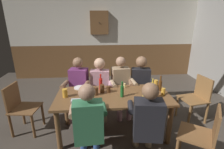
% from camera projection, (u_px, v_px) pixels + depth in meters
% --- Properties ---
extents(ground_plane, '(7.10, 7.10, 0.00)m').
position_uv_depth(ground_plane, '(113.00, 127.00, 3.16)').
color(ground_plane, '#423A33').
extents(back_wall_upper, '(5.92, 0.12, 1.60)m').
position_uv_depth(back_wall_upper, '(105.00, 19.00, 5.30)').
color(back_wall_upper, beige).
extents(back_wall_wainscot, '(5.92, 0.12, 1.08)m').
position_uv_depth(back_wall_wainscot, '(105.00, 61.00, 5.74)').
color(back_wall_wainscot, brown).
rests_on(back_wall_wainscot, ground_plane).
extents(dining_table, '(1.87, 0.84, 0.73)m').
position_uv_depth(dining_table, '(113.00, 101.00, 2.81)').
color(dining_table, brown).
rests_on(dining_table, ground_plane).
extents(person_0, '(0.53, 0.58, 1.21)m').
position_uv_depth(person_0, '(78.00, 85.00, 3.35)').
color(person_0, '#6B2D66').
rests_on(person_0, ground_plane).
extents(person_1, '(0.54, 0.55, 1.19)m').
position_uv_depth(person_1, '(100.00, 85.00, 3.38)').
color(person_1, '#B78493').
rests_on(person_1, ground_plane).
extents(person_2, '(0.52, 0.56, 1.21)m').
position_uv_depth(person_2, '(121.00, 84.00, 3.42)').
color(person_2, '#997F60').
rests_on(person_2, ground_plane).
extents(person_3, '(0.55, 0.54, 1.21)m').
position_uv_depth(person_3, '(141.00, 83.00, 3.45)').
color(person_3, black).
rests_on(person_3, ground_plane).
extents(person_4, '(0.52, 0.53, 1.23)m').
position_uv_depth(person_4, '(89.00, 122.00, 2.17)').
color(person_4, '#33724C').
rests_on(person_4, ground_plane).
extents(person_5, '(0.54, 0.58, 1.22)m').
position_uv_depth(person_5, '(147.00, 120.00, 2.22)').
color(person_5, black).
rests_on(person_5, ground_plane).
extents(chair_empty_near_right, '(0.61, 0.61, 0.88)m').
position_uv_depth(chair_empty_near_right, '(203.00, 135.00, 2.22)').
color(chair_empty_near_right, brown).
rests_on(chair_empty_near_right, ground_plane).
extents(chair_empty_near_left, '(0.49, 0.49, 0.88)m').
position_uv_depth(chair_empty_near_left, '(21.00, 107.00, 2.92)').
color(chair_empty_near_left, brown).
rests_on(chair_empty_near_left, ground_plane).
extents(chair_empty_far_end, '(0.51, 0.51, 0.88)m').
position_uv_depth(chair_empty_far_end, '(197.00, 97.00, 3.26)').
color(chair_empty_far_end, brown).
rests_on(chair_empty_far_end, ground_plane).
extents(table_candle, '(0.04, 0.04, 0.08)m').
position_uv_depth(table_candle, '(125.00, 86.00, 3.06)').
color(table_candle, '#F9E08C').
rests_on(table_candle, dining_table).
extents(condiment_caddy, '(0.14, 0.10, 0.05)m').
position_uv_depth(condiment_caddy, '(76.00, 101.00, 2.52)').
color(condiment_caddy, '#B2B7BC').
rests_on(condiment_caddy, dining_table).
extents(plate_0, '(0.21, 0.21, 0.01)m').
position_uv_depth(plate_0, '(80.00, 88.00, 3.05)').
color(plate_0, white).
rests_on(plate_0, dining_table).
extents(bottle_0, '(0.06, 0.06, 0.28)m').
position_uv_depth(bottle_0, '(101.00, 83.00, 2.96)').
color(bottle_0, red).
rests_on(bottle_0, dining_table).
extents(bottle_1, '(0.05, 0.05, 0.26)m').
position_uv_depth(bottle_1, '(122.00, 91.00, 2.69)').
color(bottle_1, '#195923').
rests_on(bottle_1, dining_table).
extents(bottle_2, '(0.06, 0.06, 0.27)m').
position_uv_depth(bottle_2, '(160.00, 85.00, 2.91)').
color(bottle_2, '#593314').
rests_on(bottle_2, dining_table).
extents(bottle_3, '(0.06, 0.06, 0.24)m').
position_uv_depth(bottle_3, '(152.00, 87.00, 2.86)').
color(bottle_3, gold).
rests_on(bottle_3, dining_table).
extents(pint_glass_0, '(0.08, 0.08, 0.14)m').
position_uv_depth(pint_glass_0, '(65.00, 93.00, 2.69)').
color(pint_glass_0, gold).
rests_on(pint_glass_0, dining_table).
extents(pint_glass_1, '(0.07, 0.07, 0.12)m').
position_uv_depth(pint_glass_1, '(108.00, 89.00, 2.85)').
color(pint_glass_1, '#4C2D19').
rests_on(pint_glass_1, dining_table).
extents(pint_glass_2, '(0.08, 0.08, 0.15)m').
position_uv_depth(pint_glass_2, '(145.00, 93.00, 2.69)').
color(pint_glass_2, '#E5C64C').
rests_on(pint_glass_2, dining_table).
extents(pint_glass_3, '(0.08, 0.08, 0.14)m').
position_uv_depth(pint_glass_3, '(102.00, 89.00, 2.85)').
color(pint_glass_3, '#4C2D19').
rests_on(pint_glass_3, dining_table).
extents(pint_glass_4, '(0.08, 0.08, 0.16)m').
position_uv_depth(pint_glass_4, '(155.00, 93.00, 2.65)').
color(pint_glass_4, white).
rests_on(pint_glass_4, dining_table).
extents(pint_glass_5, '(0.06, 0.06, 0.11)m').
position_uv_depth(pint_glass_5, '(85.00, 90.00, 2.85)').
color(pint_glass_5, '#E5C64C').
rests_on(pint_glass_5, dining_table).
extents(pint_glass_6, '(0.07, 0.07, 0.14)m').
position_uv_depth(pint_glass_6, '(96.00, 91.00, 2.76)').
color(pint_glass_6, '#4C2D19').
rests_on(pint_glass_6, dining_table).
extents(pint_glass_7, '(0.06, 0.06, 0.11)m').
position_uv_depth(pint_glass_7, '(163.00, 92.00, 2.77)').
color(pint_glass_7, gold).
rests_on(pint_glass_7, dining_table).
extents(pint_glass_8, '(0.07, 0.07, 0.13)m').
position_uv_depth(pint_glass_8, '(156.00, 83.00, 3.09)').
color(pint_glass_8, gold).
rests_on(pint_glass_8, dining_table).
extents(wall_dart_cabinet, '(0.56, 0.15, 0.70)m').
position_uv_depth(wall_dart_cabinet, '(99.00, 23.00, 5.20)').
color(wall_dart_cabinet, brown).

